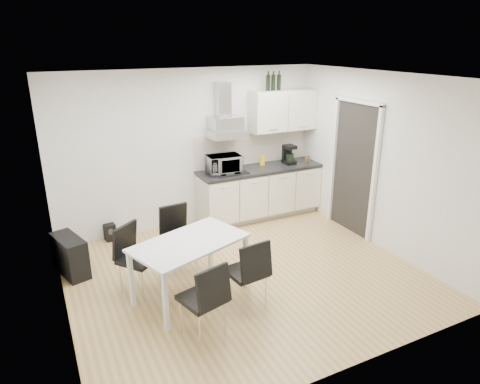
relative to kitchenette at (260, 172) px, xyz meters
The scene contains 15 objects.
ground 2.26m from the kitchenette, 124.24° to the right, with size 4.50×4.50×0.00m, color tan.
wall_back 1.30m from the kitchenette, 167.34° to the left, with size 4.50×0.10×2.60m, color white.
wall_front 3.94m from the kitchenette, 107.54° to the right, with size 4.50×0.10×2.60m, color white.
wall_left 3.87m from the kitchenette, 153.18° to the right, with size 0.10×4.00×2.60m, color white.
wall_right 2.09m from the kitchenette, 58.34° to the right, with size 0.10×4.00×2.60m, color white.
ceiling 2.74m from the kitchenette, 124.24° to the right, with size 4.50×4.50×0.00m, color white.
doorway 1.58m from the kitchenette, 49.01° to the right, with size 0.08×1.04×2.10m, color white.
kitchenette is the anchor object (origin of this frame).
dining_table 2.76m from the kitchenette, 136.81° to the right, with size 1.52×1.17×0.75m.
chair_far_left 2.97m from the kitchenette, 149.48° to the right, with size 0.44×0.50×0.88m, color black, non-canonical shape.
chair_far_right 2.25m from the kitchenette, 148.76° to the right, with size 0.44×0.50×0.88m, color black, non-canonical shape.
chair_near_left 3.42m from the kitchenette, 129.22° to the right, with size 0.44×0.50×0.88m, color black, non-canonical shape.
chair_near_right 2.81m from the kitchenette, 122.29° to the right, with size 0.44×0.50×0.88m, color black, non-canonical shape.
guitar_amp 3.39m from the kitchenette, 168.77° to the right, with size 0.45×0.70×0.54m.
floor_speaker 2.71m from the kitchenette, behind, with size 0.16×0.14×0.27m, color black.
Camera 1 is at (-2.32, -4.52, 3.01)m, focal length 32.00 mm.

